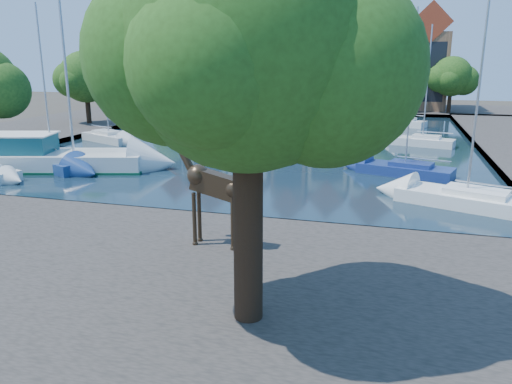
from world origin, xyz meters
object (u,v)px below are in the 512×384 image
Objects in this scene: sailboat_right_a at (467,196)px; giraffe_statue at (209,183)px; plane_tree at (252,53)px; motorsailer at (46,156)px.

giraffe_statue is at bearing -137.15° from sailboat_right_a.
plane_tree reaches higher than sailboat_right_a.
motorsailer reaches higher than sailboat_right_a.
plane_tree is 7.56m from giraffe_statue.
sailboat_right_a is at bearing 63.46° from plane_tree.
plane_tree is 26.58m from motorsailer.
plane_tree is at bearing -40.43° from motorsailer.
giraffe_statue is 14.53m from sailboat_right_a.
giraffe_statue is at bearing 121.81° from plane_tree.
sailboat_right_a is (10.51, 9.75, -2.36)m from giraffe_statue.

